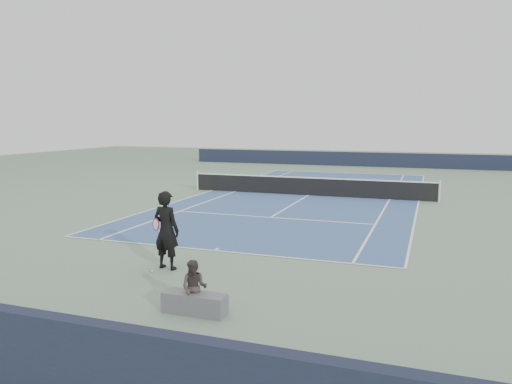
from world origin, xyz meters
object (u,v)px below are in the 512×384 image
(tennis_net, at_px, (309,186))
(spectator_bench, at_px, (194,295))
(tennis_ball, at_px, (152,271))
(tennis_player, at_px, (166,230))

(tennis_net, xyz_separation_m, spectator_bench, (1.65, -16.46, -0.12))
(tennis_ball, xyz_separation_m, spectator_bench, (2.27, -2.10, 0.35))
(tennis_net, height_order, tennis_ball, tennis_net)
(tennis_net, bearing_deg, spectator_bench, -84.29)
(tennis_player, bearing_deg, tennis_ball, -114.67)
(tennis_player, relative_size, tennis_ball, 31.81)
(tennis_ball, bearing_deg, tennis_player, 65.33)
(tennis_ball, relative_size, spectator_bench, 0.05)
(tennis_net, distance_m, tennis_ball, 14.39)
(tennis_net, bearing_deg, tennis_ball, -92.47)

